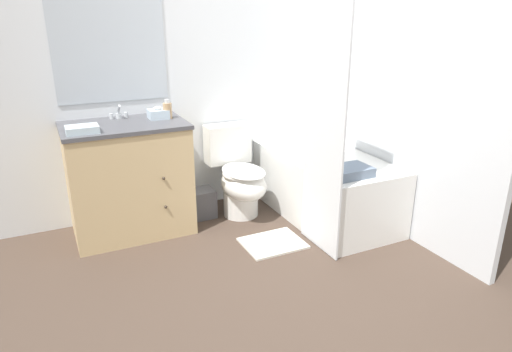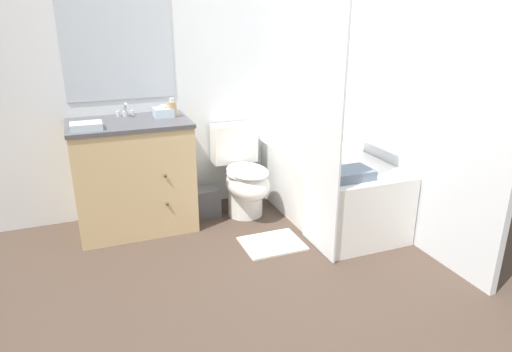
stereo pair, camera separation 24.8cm
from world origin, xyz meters
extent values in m
plane|color=#47382D|center=(0.00, 0.00, 0.00)|extent=(14.00, 14.00, 0.00)
cube|color=silver|center=(0.00, 1.63, 1.25)|extent=(8.00, 0.05, 2.50)
cube|color=#B2BCC6|center=(-0.73, 1.60, 1.47)|extent=(0.85, 0.01, 0.93)
cube|color=silver|center=(1.21, 0.80, 1.25)|extent=(0.05, 2.60, 2.50)
cube|color=tan|center=(-0.73, 1.32, 0.43)|extent=(0.89, 0.58, 0.86)
cube|color=#4C4C51|center=(-0.73, 1.32, 0.87)|extent=(0.91, 0.60, 0.03)
cylinder|color=white|center=(-0.73, 1.32, 0.83)|extent=(0.30, 0.30, 0.10)
sphere|color=#382D23|center=(-0.53, 1.02, 0.52)|extent=(0.02, 0.02, 0.02)
sphere|color=#382D23|center=(-0.53, 1.02, 0.28)|extent=(0.02, 0.02, 0.02)
cylinder|color=silver|center=(-0.73, 1.51, 0.91)|extent=(0.04, 0.04, 0.04)
cylinder|color=silver|center=(-0.73, 1.47, 0.97)|extent=(0.02, 0.11, 0.09)
cylinder|color=silver|center=(-0.79, 1.51, 0.91)|extent=(0.03, 0.03, 0.04)
cylinder|color=silver|center=(-0.68, 1.51, 0.91)|extent=(0.03, 0.03, 0.04)
cylinder|color=white|center=(0.18, 1.21, 0.11)|extent=(0.30, 0.30, 0.22)
ellipsoid|color=white|center=(0.18, 1.15, 0.31)|extent=(0.35, 0.51, 0.27)
torus|color=white|center=(0.18, 1.15, 0.41)|extent=(0.35, 0.35, 0.04)
cube|color=white|center=(0.18, 1.49, 0.58)|extent=(0.39, 0.18, 0.34)
ellipsoid|color=white|center=(0.18, 1.15, 0.43)|extent=(0.34, 0.48, 0.02)
cube|color=white|center=(0.83, 0.91, 0.27)|extent=(0.69, 1.39, 0.54)
cube|color=#A8ADAE|center=(0.83, 0.91, 0.53)|extent=(0.57, 1.27, 0.01)
cube|color=white|center=(0.47, 0.43, 0.99)|extent=(0.02, 0.48, 1.97)
cube|color=#4C4C51|center=(-0.15, 1.32, 0.12)|extent=(0.23, 0.20, 0.25)
cube|color=silver|center=(-0.45, 1.37, 0.93)|extent=(0.15, 0.14, 0.07)
ellipsoid|color=white|center=(-0.45, 1.37, 0.97)|extent=(0.07, 0.04, 0.03)
cylinder|color=tan|center=(-0.38, 1.33, 0.95)|extent=(0.07, 0.07, 0.12)
cylinder|color=silver|center=(-0.38, 1.33, 1.03)|extent=(0.04, 0.04, 0.03)
cube|color=silver|center=(-1.04, 1.15, 0.91)|extent=(0.22, 0.16, 0.05)
cube|color=slate|center=(0.69, 0.41, 0.58)|extent=(0.32, 0.23, 0.07)
cube|color=silver|center=(0.18, 0.61, 0.01)|extent=(0.45, 0.37, 0.02)
camera|label=1|loc=(-1.29, -2.14, 1.68)|focal=32.00mm
camera|label=2|loc=(-1.06, -2.24, 1.68)|focal=32.00mm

